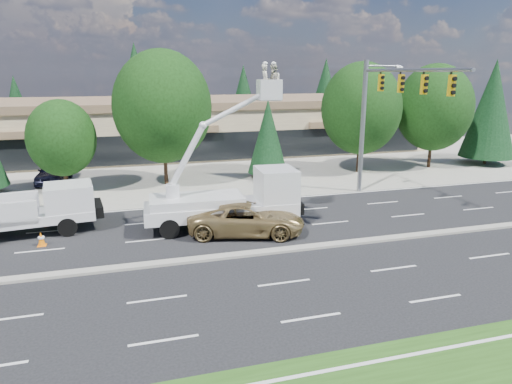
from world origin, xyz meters
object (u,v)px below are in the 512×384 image
object	(u,v)px
signal_mast	(381,107)
utility_pickup	(38,214)
minivan	(246,219)
bucket_truck	(236,193)

from	to	relation	value
signal_mast	utility_pickup	xyz separation A→B (m)	(-20.41, -1.12, -5.03)
utility_pickup	minivan	bearing A→B (deg)	-23.56
signal_mast	minivan	bearing A→B (deg)	-157.03
signal_mast	minivan	distance (m)	12.06
utility_pickup	bucket_truck	bearing A→B (deg)	-16.64
minivan	signal_mast	bearing A→B (deg)	-51.14
utility_pickup	minivan	distance (m)	10.86
minivan	bucket_truck	bearing A→B (deg)	25.13
signal_mast	bucket_truck	xyz separation A→B (m)	(-10.23, -2.88, -4.17)
utility_pickup	bucket_truck	world-z (taller)	bucket_truck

